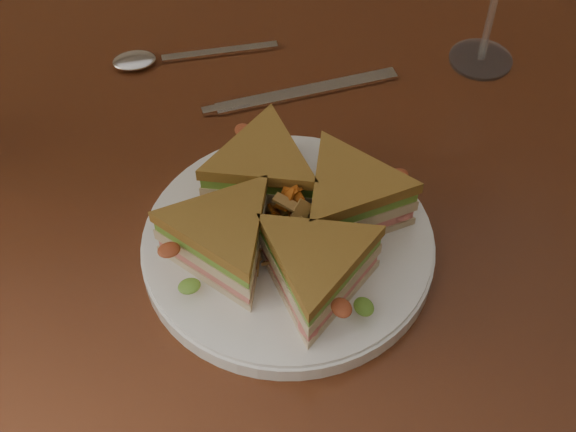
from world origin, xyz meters
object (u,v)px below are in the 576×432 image
(knife, at_px, (294,94))
(spoon, at_px, (155,59))
(table, at_px, (267,231))
(sandwich_wedges, at_px, (288,220))
(plate, at_px, (288,246))

(knife, bearing_deg, spoon, 143.12)
(table, height_order, sandwich_wedges, sandwich_wedges)
(plate, distance_m, knife, 0.21)
(sandwich_wedges, bearing_deg, knife, 76.38)
(sandwich_wedges, distance_m, spoon, 0.30)
(table, xyz_separation_m, spoon, (-0.09, 0.18, 0.10))
(spoon, xyz_separation_m, knife, (0.14, -0.09, -0.00))
(sandwich_wedges, height_order, spoon, sandwich_wedges)
(sandwich_wedges, relative_size, knife, 1.19)
(plate, bearing_deg, table, 90.72)
(table, xyz_separation_m, plate, (0.00, -0.10, 0.11))
(table, bearing_deg, plate, -89.28)
(plate, xyz_separation_m, spoon, (-0.09, 0.29, -0.00))
(spoon, height_order, knife, spoon)
(table, relative_size, knife, 5.57)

